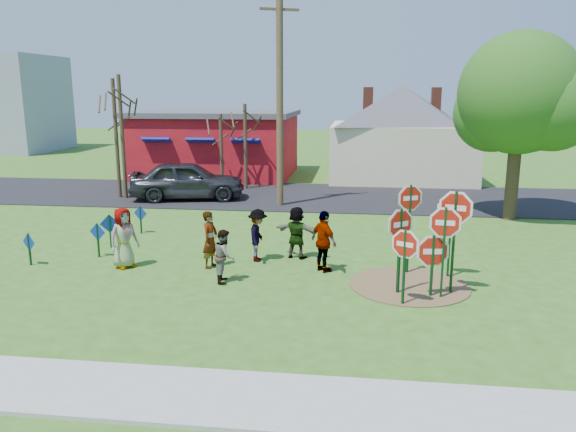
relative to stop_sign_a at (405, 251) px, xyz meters
name	(u,v)px	position (x,y,z in m)	size (l,w,h in m)	color
ground	(251,268)	(-4.22, 2.41, -1.37)	(120.00, 120.00, 0.00)	#355919
sidewalk	(172,394)	(-4.22, -4.79, -1.33)	(22.00, 1.80, 0.08)	#9E9E99
road	(295,196)	(-4.22, 13.91, -1.35)	(120.00, 7.50, 0.04)	black
dirt_patch	(409,285)	(0.28, 1.41, -1.36)	(3.20, 3.20, 0.03)	brown
red_building	(218,143)	(-9.72, 20.40, 0.59)	(9.40, 7.69, 3.90)	maroon
cream_house	(401,129)	(1.28, 20.41, 1.55)	(9.40, 9.40, 6.50)	beige
stop_sign_a	(405,251)	(0.00, 0.00, 0.00)	(0.84, 0.48, 2.01)	#103B18
stop_sign_b	(410,206)	(0.30, 2.48, 0.58)	(0.93, 0.45, 2.70)	#103B18
stop_sign_c	(455,219)	(1.29, 0.99, 0.60)	(1.10, 0.41, 2.83)	#103B18
stop_sign_d	(451,217)	(1.40, 2.26, 0.36)	(1.06, 0.29, 2.44)	#103B18
stop_sign_e	(433,254)	(0.74, 0.65, -0.26)	(1.12, 0.17, 1.76)	#103B18
stop_sign_f	(445,230)	(0.99, 0.59, 0.39)	(1.05, 0.15, 2.48)	#103B18
stop_sign_g	(400,232)	(-0.07, 0.77, 0.26)	(0.86, 0.69, 2.38)	#103B18
blue_diamond_a	(29,246)	(-10.83, 1.83, -0.77)	(0.52, 0.26, 0.99)	#103B18
blue_diamond_b	(98,236)	(-9.18, 2.89, -0.69)	(0.56, 0.15, 1.10)	#103B18
blue_diamond_c	(110,227)	(-9.27, 3.96, -0.68)	(0.58, 0.29, 1.14)	#103B18
blue_diamond_d	(141,216)	(-8.99, 5.94, -0.74)	(0.55, 0.16, 1.03)	#103B18
person_a	(124,238)	(-7.93, 1.99, -0.47)	(0.88, 0.57, 1.80)	#383E7C
person_b	(210,240)	(-5.42, 2.32, -0.53)	(0.62, 0.40, 1.69)	#217358
person_c	(224,256)	(-4.71, 1.13, -0.64)	(0.71, 0.55, 1.46)	#975F45
person_d	(258,235)	(-4.15, 3.12, -0.56)	(1.04, 0.60, 1.61)	#35353B
person_e	(324,242)	(-2.08, 2.33, -0.48)	(1.05, 0.44, 1.79)	#502E59
person_f	(297,232)	(-3.00, 3.58, -0.55)	(1.52, 0.48, 1.64)	#174827
suv	(188,180)	(-9.21, 12.42, -0.42)	(2.15, 5.34, 1.82)	#2C2D31
utility_pole	(280,91)	(-4.64, 11.57, 3.70)	(2.23, 1.01, 9.63)	#4C3823
leafy_tree	(523,100)	(5.11, 10.04, 3.38)	(5.20, 4.74, 7.39)	#382819
bare_tree_west	(115,122)	(-12.66, 12.49, 2.30)	(1.80, 1.80, 5.67)	#382819
bare_tree_east	(221,141)	(-8.33, 15.63, 1.18)	(1.80, 1.80, 3.94)	#382819
bare_tree_mid	(121,120)	(-12.28, 12.33, 2.41)	(1.80, 1.80, 5.84)	#382819
bare_tree_extra	(245,134)	(-7.04, 15.68, 1.51)	(1.80, 1.80, 4.45)	#382819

